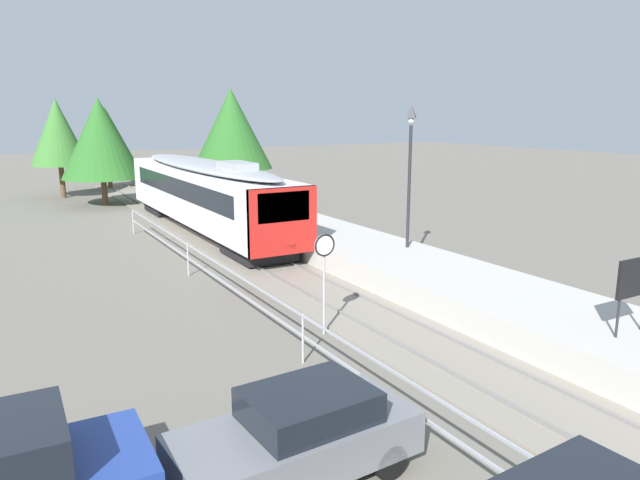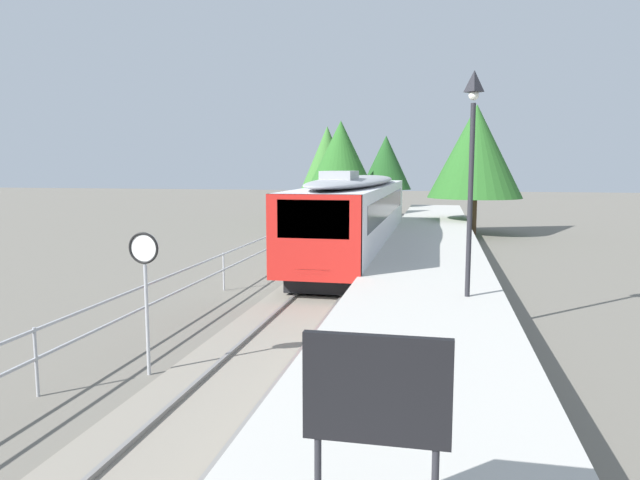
% 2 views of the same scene
% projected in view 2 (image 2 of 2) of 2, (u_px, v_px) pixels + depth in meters
% --- Properties ---
extents(ground_plane, '(160.00, 160.00, 0.00)m').
position_uv_depth(ground_plane, '(243.00, 285.00, 19.83)').
color(ground_plane, '#6B665B').
extents(track_rails, '(3.20, 60.00, 0.14)m').
position_uv_depth(track_rails, '(328.00, 287.00, 19.22)').
color(track_rails, gray).
rests_on(track_rails, ground).
extents(commuter_train, '(2.82, 18.06, 3.74)m').
position_uv_depth(commuter_train, '(357.00, 210.00, 25.29)').
color(commuter_train, silver).
rests_on(commuter_train, track_rails).
extents(station_platform, '(3.90, 60.00, 0.90)m').
position_uv_depth(station_platform, '(428.00, 279.00, 18.51)').
color(station_platform, '#B7B5AD').
rests_on(station_platform, ground).
extents(platform_lamp_mid_platform, '(0.34, 0.34, 5.35)m').
position_uv_depth(platform_lamp_mid_platform, '(472.00, 141.00, 13.53)').
color(platform_lamp_mid_platform, '#232328').
rests_on(platform_lamp_mid_platform, station_platform).
extents(platform_notice_board, '(1.20, 0.08, 1.80)m').
position_uv_depth(platform_notice_board, '(376.00, 397.00, 4.63)').
color(platform_notice_board, '#232328').
rests_on(platform_notice_board, station_platform).
extents(speed_limit_sign, '(0.61, 0.10, 2.81)m').
position_uv_depth(speed_limit_sign, '(145.00, 268.00, 10.95)').
color(speed_limit_sign, '#9EA0A5').
rests_on(speed_limit_sign, ground).
extents(carpark_fence, '(0.06, 36.06, 1.25)m').
position_uv_depth(carpark_fence, '(35.00, 347.00, 10.06)').
color(carpark_fence, '#9EA0A5').
rests_on(carpark_fence, ground).
extents(tree_behind_carpark, '(5.13, 5.13, 6.99)m').
position_uv_depth(tree_behind_carpark, '(341.00, 161.00, 37.32)').
color(tree_behind_carpark, brown).
rests_on(tree_behind_carpark, ground).
extents(tree_behind_station_far, '(3.96, 3.96, 7.02)m').
position_uv_depth(tree_behind_station_far, '(327.00, 158.00, 42.88)').
color(tree_behind_station_far, brown).
rests_on(tree_behind_station_far, ground).
extents(tree_distant_left, '(5.51, 5.51, 7.64)m').
position_uv_depth(tree_distant_left, '(476.00, 152.00, 33.81)').
color(tree_distant_left, brown).
rests_on(tree_distant_left, ground).
extents(tree_distant_centre, '(4.07, 4.07, 6.50)m').
position_uv_depth(tree_distant_centre, '(386.00, 163.00, 46.00)').
color(tree_distant_centre, brown).
rests_on(tree_distant_centre, ground).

